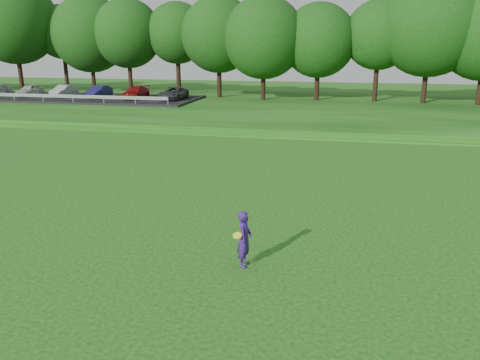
# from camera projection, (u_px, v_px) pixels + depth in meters

# --- Properties ---
(ground) EXTENTS (140.00, 140.00, 0.00)m
(ground) POSITION_uv_depth(u_px,v_px,m) (244.00, 275.00, 12.50)
(ground) COLOR #12450D
(ground) RESTS_ON ground
(berm) EXTENTS (130.00, 30.00, 0.60)m
(berm) POSITION_uv_depth(u_px,v_px,m) (317.00, 107.00, 44.33)
(berm) COLOR #12450D
(berm) RESTS_ON ground
(walking_path) EXTENTS (130.00, 1.60, 0.04)m
(walking_path) POSITION_uv_depth(u_px,v_px,m) (305.00, 137.00, 31.27)
(walking_path) COLOR gray
(walking_path) RESTS_ON ground
(treeline) EXTENTS (104.00, 7.00, 15.00)m
(treeline) POSITION_uv_depth(u_px,v_px,m) (323.00, 22.00, 45.93)
(treeline) COLOR #173C0D
(treeline) RESTS_ON berm
(parking_lot) EXTENTS (24.00, 9.00, 1.38)m
(parking_lot) POSITION_uv_depth(u_px,v_px,m) (87.00, 95.00, 47.79)
(parking_lot) COLOR black
(parking_lot) RESTS_ON berm
(woman) EXTENTS (0.47, 0.68, 1.60)m
(woman) POSITION_uv_depth(u_px,v_px,m) (245.00, 239.00, 12.82)
(woman) COLOR #3A1971
(woman) RESTS_ON ground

